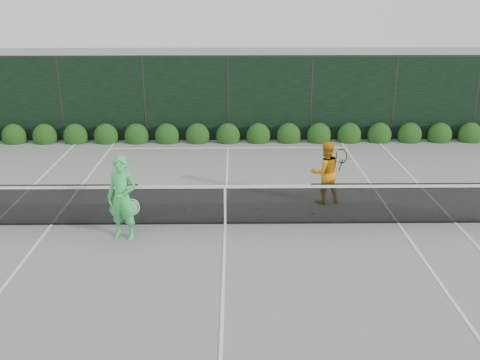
{
  "coord_description": "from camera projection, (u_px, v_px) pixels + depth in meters",
  "views": [
    {
      "loc": [
        0.21,
        -11.57,
        5.27
      ],
      "look_at": [
        0.35,
        0.3,
        1.0
      ],
      "focal_mm": 40.0,
      "sensor_mm": 36.0,
      "label": 1
    }
  ],
  "objects": [
    {
      "name": "player_woman",
      "position": [
        122.0,
        198.0,
        11.68
      ],
      "size": [
        0.79,
        0.62,
        1.89
      ],
      "rotation": [
        0.0,
        0.0,
        -0.28
      ],
      "color": "#3ED660",
      "rests_on": "ground"
    },
    {
      "name": "court_lines",
      "position": [
        225.0,
        224.0,
        12.67
      ],
      "size": [
        11.03,
        23.83,
        0.01
      ],
      "color": "white",
      "rests_on": "ground"
    },
    {
      "name": "tennis_net",
      "position": [
        224.0,
        203.0,
        12.49
      ],
      "size": [
        12.9,
        0.1,
        1.07
      ],
      "color": "black",
      "rests_on": "ground"
    },
    {
      "name": "ground",
      "position": [
        225.0,
        224.0,
        12.67
      ],
      "size": [
        80.0,
        80.0,
        0.0
      ],
      "primitive_type": "plane",
      "color": "gray",
      "rests_on": "ground"
    },
    {
      "name": "tennis_balls",
      "position": [
        252.0,
        210.0,
        13.39
      ],
      "size": [
        3.28,
        0.48,
        0.07
      ],
      "color": "#B6DE31",
      "rests_on": "ground"
    },
    {
      "name": "player_man",
      "position": [
        325.0,
        172.0,
        13.7
      ],
      "size": [
        0.94,
        0.77,
        1.64
      ],
      "rotation": [
        0.0,
        0.0,
        3.35
      ],
      "color": "orange",
      "rests_on": "ground"
    },
    {
      "name": "windscreen_fence",
      "position": [
        222.0,
        210.0,
        9.6
      ],
      "size": [
        32.0,
        21.07,
        3.06
      ],
      "color": "black",
      "rests_on": "ground"
    },
    {
      "name": "hedge_row",
      "position": [
        228.0,
        136.0,
        19.32
      ],
      "size": [
        31.66,
        0.65,
        0.94
      ],
      "color": "#0F380F",
      "rests_on": "ground"
    }
  ]
}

